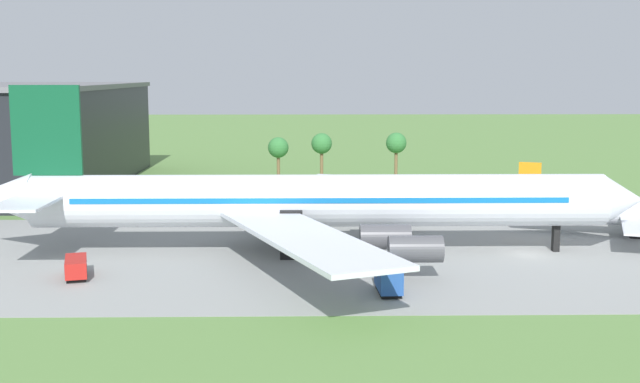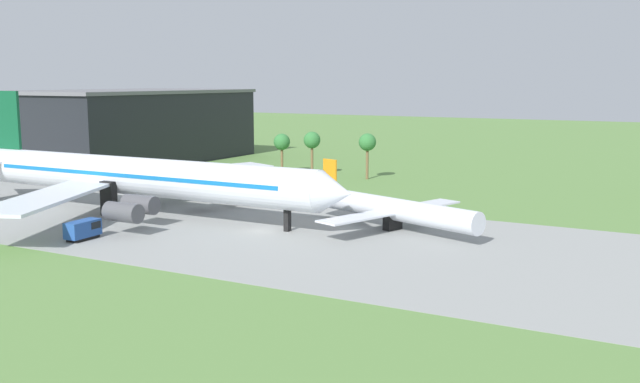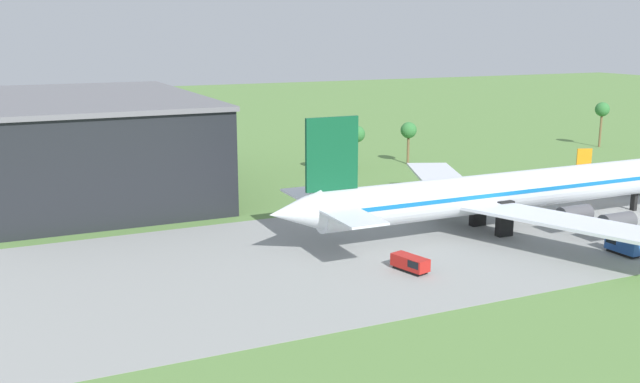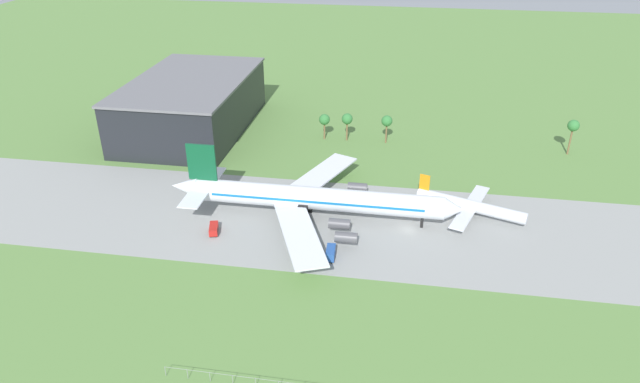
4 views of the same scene
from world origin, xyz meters
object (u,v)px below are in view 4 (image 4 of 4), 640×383
object	(u,v)px
regional_aircraft	(470,206)
fuel_truck	(214,229)
terminal_building	(192,104)
jet_airliner	(312,198)
baggage_tug	(331,253)

from	to	relation	value
regional_aircraft	fuel_truck	distance (m)	64.81
terminal_building	jet_airliner	bearing A→B (deg)	-46.21
baggage_tug	terminal_building	size ratio (longest dim) A/B	0.08
regional_aircraft	baggage_tug	size ratio (longest dim) A/B	5.59
regional_aircraft	terminal_building	distance (m)	102.12
fuel_truck	jet_airliner	bearing A→B (deg)	26.11
regional_aircraft	baggage_tug	xyz separation A→B (m)	(-32.35, -24.44, -1.52)
fuel_truck	terminal_building	bearing A→B (deg)	114.15
regional_aircraft	fuel_truck	world-z (taller)	regional_aircraft
fuel_truck	terminal_building	world-z (taller)	terminal_building
fuel_truck	terminal_building	xyz separation A→B (m)	(-29.01, 64.71, 7.84)
jet_airliner	terminal_building	size ratio (longest dim) A/B	1.21
jet_airliner	baggage_tug	distance (m)	18.68
baggage_tug	fuel_truck	xyz separation A→B (m)	(-29.65, 5.66, -0.26)
fuel_truck	terminal_building	size ratio (longest dim) A/B	0.09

